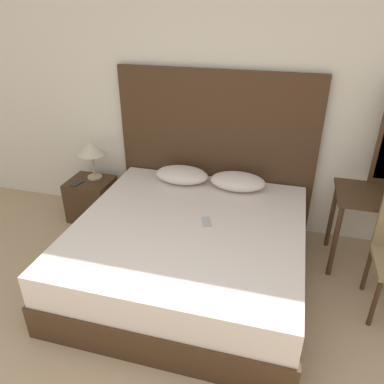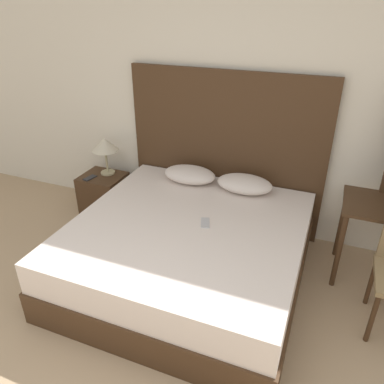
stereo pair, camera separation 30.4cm
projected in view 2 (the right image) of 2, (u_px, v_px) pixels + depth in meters
wall_back at (237, 99)px, 3.56m from camera, size 10.00×0.06×2.70m
bed at (188, 251)px, 3.22m from camera, size 1.90×1.92×0.56m
headboard at (225, 153)px, 3.77m from camera, size 1.99×0.05×1.63m
pillow_left at (190, 174)px, 3.75m from camera, size 0.53×0.34×0.15m
pillow_right at (245, 184)px, 3.57m from camera, size 0.53×0.34×0.15m
phone_on_bed at (205, 223)px, 3.09m from camera, size 0.12×0.16×0.01m
nightstand at (104, 194)px, 4.24m from camera, size 0.46×0.41×0.45m
table_lamp at (105, 146)px, 4.04m from camera, size 0.29×0.29×0.41m
phone_on_nightstand at (90, 178)px, 4.08m from camera, size 0.10×0.16×0.01m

